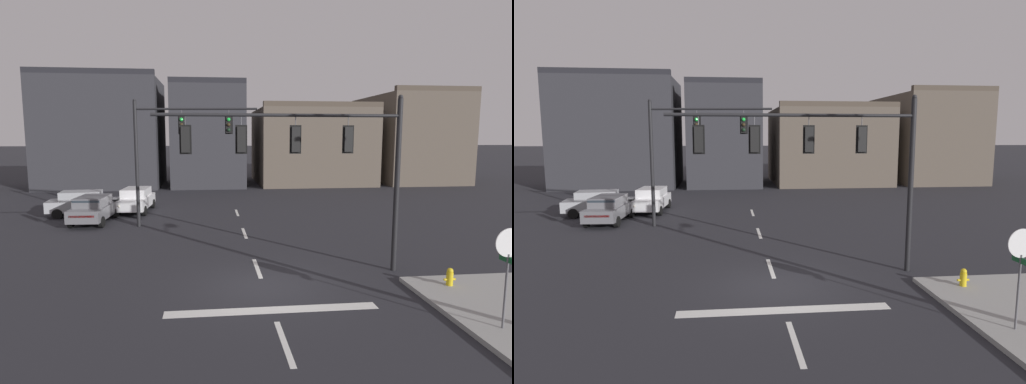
% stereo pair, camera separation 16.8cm
% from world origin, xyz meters
% --- Properties ---
extents(ground_plane, '(400.00, 400.00, 0.00)m').
position_xyz_m(ground_plane, '(0.00, 0.00, 0.00)').
color(ground_plane, '#232328').
extents(stop_bar_paint, '(6.40, 0.50, 0.01)m').
position_xyz_m(stop_bar_paint, '(0.00, -2.00, 0.00)').
color(stop_bar_paint, silver).
rests_on(stop_bar_paint, ground).
extents(lane_centreline, '(0.16, 26.40, 0.01)m').
position_xyz_m(lane_centreline, '(0.00, 2.00, 0.00)').
color(lane_centreline, silver).
rests_on(lane_centreline, ground).
extents(signal_mast_near_side, '(9.09, 0.38, 6.65)m').
position_xyz_m(signal_mast_near_side, '(1.99, 1.19, 4.60)').
color(signal_mast_near_side, black).
rests_on(signal_mast_near_side, ground).
extents(signal_mast_far_side, '(6.81, 1.08, 7.17)m').
position_xyz_m(signal_mast_far_side, '(-3.96, 10.08, 4.84)').
color(signal_mast_far_side, black).
rests_on(signal_mast_far_side, ground).
extents(stop_sign, '(0.76, 0.64, 2.83)m').
position_xyz_m(stop_sign, '(5.79, -4.13, 2.14)').
color(stop_sign, '#56565B').
rests_on(stop_sign, ground).
extents(car_lot_nearside, '(2.12, 4.54, 1.61)m').
position_xyz_m(car_lot_nearside, '(-6.79, 15.16, 0.86)').
color(car_lot_nearside, silver).
rests_on(car_lot_nearside, ground).
extents(car_lot_middle, '(4.59, 2.27, 1.61)m').
position_xyz_m(car_lot_middle, '(-9.93, 14.05, 0.86)').
color(car_lot_middle, '#9EA0A5').
rests_on(car_lot_middle, ground).
extents(car_lot_farside, '(2.10, 4.53, 1.61)m').
position_xyz_m(car_lot_farside, '(-8.67, 11.70, 0.86)').
color(car_lot_farside, slate).
rests_on(car_lot_farside, ground).
extents(fire_hydrant, '(0.40, 0.30, 0.75)m').
position_xyz_m(fire_hydrant, '(6.19, -0.98, 0.33)').
color(fire_hydrant, gold).
rests_on(fire_hydrant, ground).
extents(building_row, '(43.49, 13.09, 11.16)m').
position_xyz_m(building_row, '(4.50, 31.67, 4.76)').
color(building_row, '#2D2D33').
rests_on(building_row, ground).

